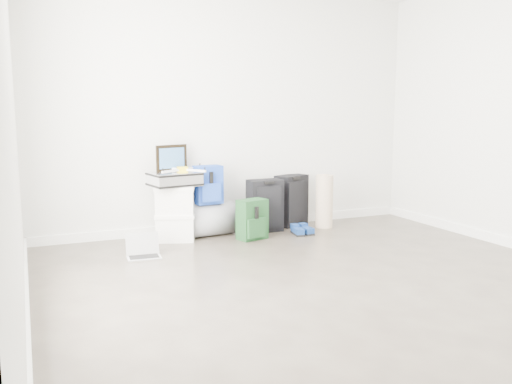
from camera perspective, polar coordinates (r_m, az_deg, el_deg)
name	(u,v)px	position (r m, az deg, el deg)	size (l,w,h in m)	color
ground	(352,294)	(4.20, 10.03, -10.56)	(5.00, 5.00, 0.00)	#362E27
room_envelope	(357,60)	(4.00, 10.55, 13.55)	(4.52, 5.02, 2.71)	silver
boxes_stack	(175,213)	(5.78, -8.49, -2.19)	(0.50, 0.45, 0.58)	white
briefcase	(175,179)	(5.72, -8.57, 1.37)	(0.49, 0.36, 0.14)	#B2B2B7
painting	(172,158)	(5.80, -8.87, 3.55)	(0.36, 0.15, 0.28)	black
drone	(182,169)	(5.71, -7.77, 2.37)	(0.52, 0.52, 0.06)	yellow
duffel_bag	(208,219)	(5.96, -5.09, -2.90)	(0.36, 0.36, 0.59)	gray
blue_backpack	(208,185)	(5.86, -5.05, 0.69)	(0.31, 0.24, 0.41)	#192CA8
large_suitcase	(265,206)	(6.14, 0.97, -1.44)	(0.38, 0.25, 0.59)	black
green_backpack	(253,220)	(5.77, -0.37, -2.99)	(0.34, 0.29, 0.43)	#14381A
carry_on	(292,200)	(6.46, 3.77, -0.89)	(0.44, 0.38, 0.60)	black
shoes	(302,231)	(6.06, 4.85, -4.09)	(0.22, 0.25, 0.08)	black
rolled_rug	(324,201)	(6.39, 7.20, -0.98)	(0.20, 0.20, 0.62)	tan
laptop	(143,251)	(5.22, -11.78, -6.15)	(0.32, 0.25, 0.22)	silver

